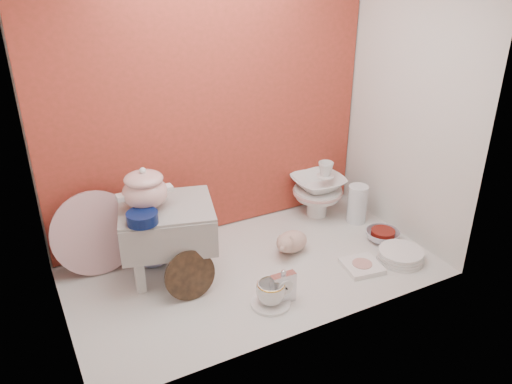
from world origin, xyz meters
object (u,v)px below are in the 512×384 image
Objects in this scene: soup_tureen at (144,188)px; blue_white_vase at (151,240)px; mantel_clock at (283,286)px; floral_platter at (95,233)px; porcelain_tower at (318,189)px; dinner_plate_stack at (401,255)px; gold_rim_teacup at (271,292)px; crystal_bowl at (383,236)px; plush_pig at (292,241)px; step_stool at (169,240)px.

soup_tureen reaches higher than blue_white_vase.
blue_white_vase is 1.52× the size of mantel_clock.
porcelain_tower is (1.27, -0.03, -0.04)m from floral_platter.
floral_platter is at bearing 155.43° from dinner_plate_stack.
soup_tureen is 0.74m from gold_rim_teacup.
gold_rim_teacup is 0.77m from dinner_plate_stack.
dinner_plate_stack is at bearing -21.17° from soup_tureen.
porcelain_tower is at bearing 43.23° from gold_rim_teacup.
floral_platter is at bearing 162.97° from crystal_bowl.
soup_tureen is 1.03× the size of dinner_plate_stack.
soup_tureen is 0.73× the size of porcelain_tower.
blue_white_vase is at bearing 122.20° from gold_rim_teacup.
plush_pig is at bearing 165.56° from crystal_bowl.
gold_rim_teacup is at bearing -45.83° from floral_platter.
soup_tureen reaches higher than plush_pig.
step_stool is 1.03× the size of floral_platter.
soup_tureen is at bearing 158.83° from dinner_plate_stack.
step_stool is at bearing 158.05° from plush_pig.
gold_rim_teacup is at bearing -166.07° from crystal_bowl.
step_stool reaches higher than dinner_plate_stack.
step_stool is at bearing -170.12° from porcelain_tower.
floral_platter is 0.90m from gold_rim_teacup.
crystal_bowl is (0.50, -0.13, -0.04)m from plush_pig.
dinner_plate_stack is at bearing -103.21° from crystal_bowl.
soup_tureen is 0.83m from plush_pig.
blue_white_vase is 1.27m from dinner_plate_stack.
mantel_clock is 0.78m from crystal_bowl.
crystal_bowl is 0.46m from porcelain_tower.
floral_platter is at bearing 167.57° from blue_white_vase.
step_stool is at bearing 125.39° from gold_rim_teacup.
floral_platter is at bearing 178.85° from porcelain_tower.
plush_pig reaches higher than dinner_plate_stack.
floral_platter reaches higher than plush_pig.
floral_platter is at bearing 150.05° from plush_pig.
blue_white_vase is (-0.05, 0.14, -0.06)m from step_stool.
soup_tureen reaches higher than gold_rim_teacup.
step_stool reaches higher than blue_white_vase.
blue_white_vase is 0.72m from plush_pig.
gold_rim_teacup is at bearing -39.31° from step_stool.
floral_platter is 1.27m from porcelain_tower.
dinner_plate_stack is at bearing -27.03° from blue_white_vase.
blue_white_vase is at bearing 125.64° from step_stool.
porcelain_tower is at bearing 48.42° from mantel_clock.
blue_white_vase is at bearing 73.97° from soup_tureen.
crystal_bowl is at bearing 17.71° from mantel_clock.
crystal_bowl is at bearing -69.12° from porcelain_tower.
soup_tureen is 1.11m from porcelain_tower.
dinner_plate_stack is (1.39, -0.63, -0.18)m from floral_platter.
soup_tureen reaches higher than step_stool.
step_stool reaches higher than gold_rim_teacup.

